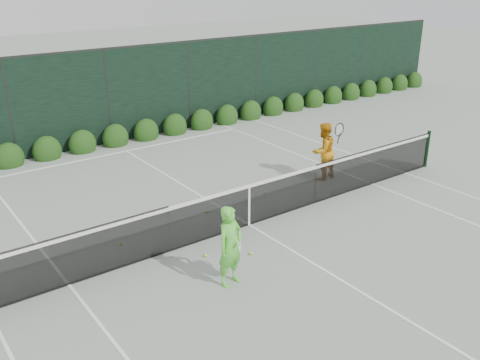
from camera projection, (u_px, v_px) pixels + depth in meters
ground at (249, 225)px, 11.98m from camera, size 80.00×80.00×0.00m
tennis_net at (248, 204)px, 11.77m from camera, size 12.90×0.10×1.07m
player_woman at (230, 246)px, 9.51m from camera, size 0.66×0.48×1.52m
player_man at (323, 151)px, 14.33m from camera, size 0.90×0.64×1.57m
court_lines at (249, 225)px, 11.98m from camera, size 11.03×23.83×0.01m
windscreen_fence at (342, 204)px, 9.39m from camera, size 32.00×21.07×3.06m
hedge_row at (116, 138)px, 17.25m from camera, size 31.66×0.65×0.94m
tennis_balls at (235, 222)px, 12.05m from camera, size 5.58×2.36×0.07m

